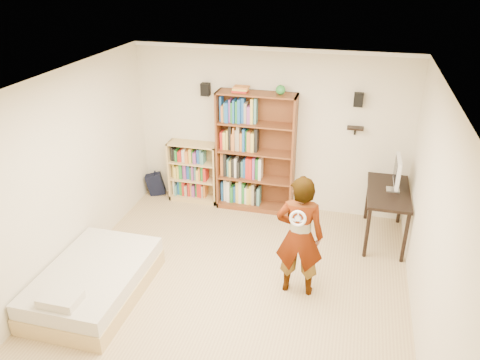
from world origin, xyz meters
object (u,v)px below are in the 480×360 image
object	(u,v)px
tall_bookshelf	(256,153)
daybed	(94,278)
low_bookshelf	(194,172)
computer_desk	(385,215)
person	(299,236)

from	to	relation	value
tall_bookshelf	daybed	xyz separation A→B (m)	(-1.46, -2.77, -0.75)
tall_bookshelf	low_bookshelf	size ratio (longest dim) A/B	1.89
computer_desk	person	bearing A→B (deg)	-125.45
tall_bookshelf	person	world-z (taller)	tall_bookshelf
computer_desk	person	size ratio (longest dim) A/B	0.74
person	tall_bookshelf	bearing A→B (deg)	-65.21
low_bookshelf	computer_desk	world-z (taller)	low_bookshelf
low_bookshelf	person	world-z (taller)	person
tall_bookshelf	low_bookshelf	world-z (taller)	tall_bookshelf
low_bookshelf	person	bearing A→B (deg)	-44.07
tall_bookshelf	person	size ratio (longest dim) A/B	1.24
low_bookshelf	daybed	bearing A→B (deg)	-97.30
tall_bookshelf	computer_desk	xyz separation A→B (m)	(2.12, -0.47, -0.60)
daybed	low_bookshelf	bearing A→B (deg)	82.70
computer_desk	daybed	distance (m)	4.26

